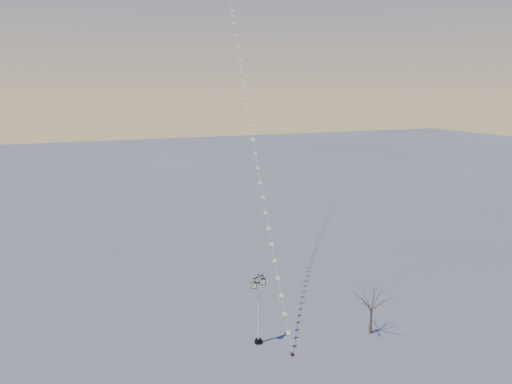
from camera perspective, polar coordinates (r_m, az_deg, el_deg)
ground at (r=35.10m, az=3.62°, el=-18.87°), size 300.00×300.00×0.00m
street_lamp at (r=34.10m, az=0.32°, el=-14.05°), size 1.31×0.84×5.45m
bare_tree at (r=36.59m, az=14.36°, el=-13.11°), size 2.32×2.32×3.85m
kite_train at (r=46.87m, az=-2.08°, el=19.03°), size 5.82×36.68×47.23m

